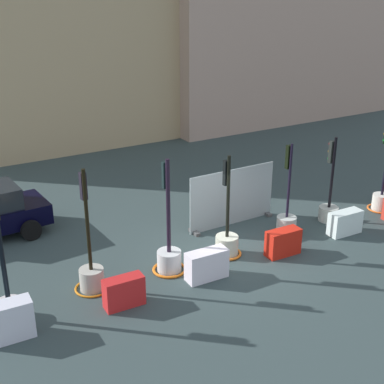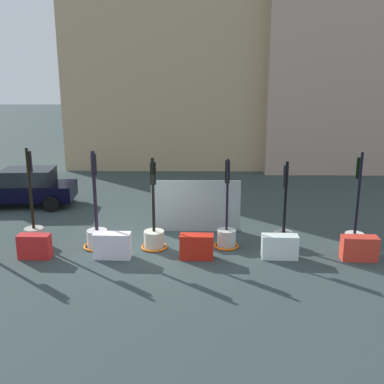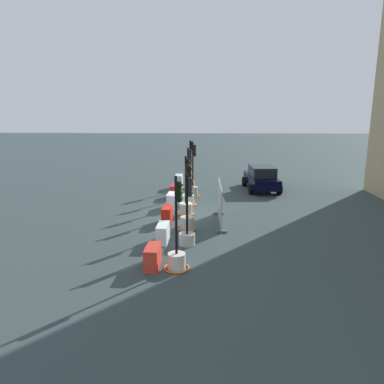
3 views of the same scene
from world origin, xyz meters
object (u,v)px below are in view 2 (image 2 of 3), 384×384
construction_barrier_4 (280,247)px  construction_barrier_1 (35,246)px  traffic_light_1 (34,230)px  traffic_light_5 (284,230)px  traffic_light_4 (226,233)px  traffic_light_6 (354,235)px  construction_barrier_2 (112,246)px  traffic_light_3 (154,234)px  construction_barrier_3 (197,247)px  traffic_light_2 (97,233)px  car_black_sedan (27,187)px  construction_barrier_5 (359,248)px

construction_barrier_4 → construction_barrier_1: bearing=-179.2°
traffic_light_1 → traffic_light_5: (8.38, -0.01, 0.04)m
traffic_light_4 → traffic_light_6: 4.18m
traffic_light_5 → construction_barrier_2: size_ratio=2.48×
traffic_light_3 → construction_barrier_3: 1.65m
traffic_light_2 → construction_barrier_3: traffic_light_2 is taller
construction_barrier_2 → traffic_light_6: bearing=5.9°
construction_barrier_1 → traffic_light_4: bearing=9.9°
traffic_light_6 → construction_barrier_3: traffic_light_6 is taller
traffic_light_3 → construction_barrier_4: traffic_light_3 is taller
construction_barrier_4 → traffic_light_2: bearing=172.1°
traffic_light_4 → car_black_sedan: size_ratio=0.72×
traffic_light_6 → traffic_light_3: bearing=179.7°
traffic_light_5 → construction_barrier_4: bearing=-105.8°
traffic_light_3 → construction_barrier_2: traffic_light_3 is taller
construction_barrier_2 → construction_barrier_4: bearing=0.6°
traffic_light_5 → traffic_light_6: traffic_light_6 is taller
traffic_light_4 → construction_barrier_4: bearing=-30.2°
car_black_sedan → traffic_light_5: bearing=-24.0°
construction_barrier_4 → construction_barrier_5: size_ratio=1.03×
construction_barrier_4 → construction_barrier_5: bearing=-2.2°
traffic_light_2 → car_black_sedan: bearing=130.3°
traffic_light_2 → construction_barrier_2: size_ratio=2.79×
traffic_light_4 → car_black_sedan: (-8.33, 4.63, 0.35)m
construction_barrier_3 → construction_barrier_1: bearing=-179.5°
construction_barrier_2 → construction_barrier_5: construction_barrier_2 is taller
traffic_light_4 → car_black_sedan: traffic_light_4 is taller
traffic_light_2 → traffic_light_5: (6.21, 0.20, 0.05)m
traffic_light_2 → traffic_light_5: 6.21m
construction_barrier_1 → construction_barrier_4: (7.69, 0.11, -0.01)m
traffic_light_5 → car_black_sedan: bearing=156.0°
construction_barrier_4 → car_black_sedan: 11.41m
construction_barrier_5 → traffic_light_6: bearing=82.7°
construction_barrier_1 → construction_barrier_2: 2.44m
traffic_light_1 → traffic_light_3: (4.07, -0.25, -0.03)m
traffic_light_6 → construction_barrier_1: traffic_light_6 is taller
construction_barrier_1 → construction_barrier_2: size_ratio=0.87×
traffic_light_6 → construction_barrier_1: (-10.25, -0.86, -0.12)m
construction_barrier_2 → construction_barrier_3: bearing=-0.2°
traffic_light_2 → traffic_light_4: bearing=1.6°
traffic_light_1 → construction_barrier_5: bearing=-6.1°
construction_barrier_2 → construction_barrier_4: 5.25m
construction_barrier_2 → construction_barrier_4: construction_barrier_2 is taller
car_black_sedan → traffic_light_2: bearing=-49.7°
construction_barrier_3 → traffic_light_3: bearing=149.0°
traffic_light_2 → construction_barrier_5: traffic_light_2 is taller
traffic_light_2 → traffic_light_6: bearing=-0.5°
traffic_light_3 → construction_barrier_1: bearing=-166.4°
traffic_light_3 → construction_barrier_4: size_ratio=2.68×
traffic_light_4 → construction_barrier_1: traffic_light_4 is taller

